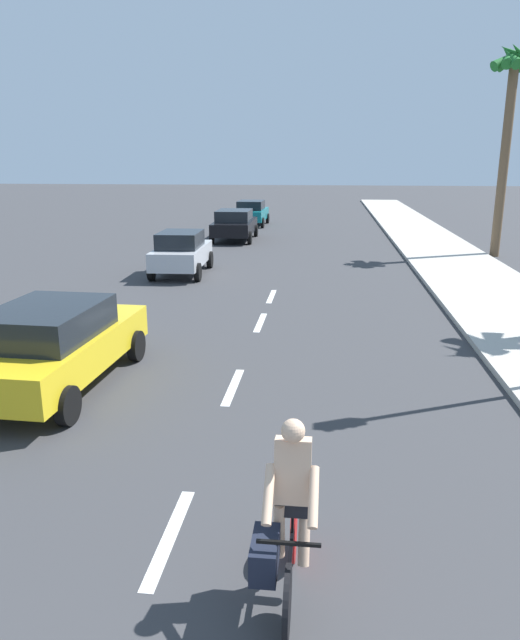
{
  "coord_description": "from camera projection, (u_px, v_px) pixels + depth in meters",
  "views": [
    {
      "loc": [
        1.65,
        0.74,
        4.06
      ],
      "look_at": [
        0.42,
        11.4,
        1.1
      ],
      "focal_mm": 32.7,
      "sensor_mm": 36.0,
      "label": 1
    }
  ],
  "objects": [
    {
      "name": "parked_car_black",
      "position": [
        235.0,
        224.0,
        30.24
      ],
      "size": [
        2.16,
        4.57,
        1.57
      ],
      "rotation": [
        0.0,
        0.0,
        0.02
      ],
      "color": "black",
      "rests_on": "ground"
    },
    {
      "name": "parked_car_silver",
      "position": [
        181.0,
        252.0,
        21.18
      ],
      "size": [
        1.93,
        3.93,
        1.57
      ],
      "rotation": [
        0.0,
        0.0,
        0.04
      ],
      "color": "#B7BABF",
      "rests_on": "ground"
    },
    {
      "name": "lane_stripe_5",
      "position": [
        271.0,
        296.0,
        17.89
      ],
      "size": [
        0.16,
        1.8,
        0.01
      ],
      "primitive_type": "cube",
      "color": "white",
      "rests_on": "ground"
    },
    {
      "name": "parked_car_yellow",
      "position": [
        54.0,
        343.0,
        10.58
      ],
      "size": [
        2.21,
        4.6,
        1.57
      ],
      "rotation": [
        0.0,
        0.0,
        -0.03
      ],
      "color": "gold",
      "rests_on": "ground"
    },
    {
      "name": "palm_tree_far",
      "position": [
        511.0,
        93.0,
        23.59
      ],
      "size": [
        1.94,
        1.86,
        8.77
      ],
      "color": "brown",
      "rests_on": "ground"
    },
    {
      "name": "parked_car_teal",
      "position": [
        251.0,
        212.0,
        37.04
      ],
      "size": [
        1.96,
        4.18,
        1.57
      ],
      "rotation": [
        0.0,
        0.0,
        -0.01
      ],
      "color": "#14727A",
      "rests_on": "ground"
    },
    {
      "name": "sidewalk_strip",
      "position": [
        469.0,
        275.0,
        20.85
      ],
      "size": [
        3.6,
        80.0,
        0.14
      ],
      "primitive_type": "cube",
      "color": "#B2ADA3",
      "rests_on": "ground"
    },
    {
      "name": "ground_plane",
      "position": [
        277.0,
        284.0,
        19.7
      ],
      "size": [
        160.0,
        160.0,
        0.0
      ],
      "primitive_type": "plane",
      "color": "#38383A"
    },
    {
      "name": "cyclist",
      "position": [
        286.0,
        519.0,
        5.41
      ],
      "size": [
        0.62,
        1.71,
        1.82
      ],
      "rotation": [
        0.0,
        0.0,
        3.15
      ],
      "color": "black",
      "rests_on": "ground"
    },
    {
      "name": "lane_stripe_3",
      "position": [
        233.0,
        387.0,
        10.77
      ],
      "size": [
        0.16,
        1.8,
        0.01
      ],
      "primitive_type": "cube",
      "color": "white",
      "rests_on": "ground"
    },
    {
      "name": "lane_stripe_2",
      "position": [
        170.0,
        536.0,
        6.5
      ],
      "size": [
        0.16,
        1.8,
        0.01
      ],
      "primitive_type": "cube",
      "color": "white",
      "rests_on": "ground"
    },
    {
      "name": "lane_stripe_4",
      "position": [
        260.0,
        322.0,
        15.03
      ],
      "size": [
        0.16,
        1.8,
        0.01
      ],
      "primitive_type": "cube",
      "color": "white",
      "rests_on": "ground"
    }
  ]
}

